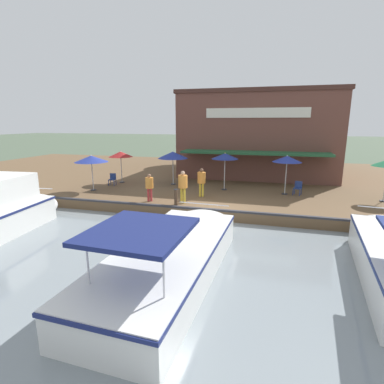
{
  "coord_description": "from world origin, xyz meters",
  "views": [
    {
      "loc": [
        14.44,
        2.83,
        5.03
      ],
      "look_at": [
        -1.0,
        -1.39,
        1.3
      ],
      "focal_mm": 28.0,
      "sensor_mm": 36.0,
      "label": 1
    }
  ],
  "objects_px": {
    "patio_umbrella_back_row": "(173,155)",
    "motorboat_second_along": "(177,250)",
    "waterfront_restaurant": "(259,134)",
    "patio_umbrella_by_entrance": "(287,159)",
    "tree_behind_restaurant": "(307,121)",
    "patio_umbrella_near_quay_edge": "(91,159)",
    "person_at_quay_edge": "(183,183)",
    "patio_umbrella_mid_patio_left": "(121,154)",
    "tree_upstream_bank": "(206,119)",
    "patio_umbrella_far_corner": "(225,156)",
    "cafe_chair_under_first_umbrella": "(298,187)",
    "mooring_post": "(176,198)",
    "person_mid_patio": "(202,179)",
    "cafe_chair_facing_river": "(112,179)",
    "person_near_entrance": "(149,184)"
  },
  "relations": [
    {
      "from": "patio_umbrella_near_quay_edge",
      "to": "tree_behind_restaurant",
      "type": "height_order",
      "value": "tree_behind_restaurant"
    },
    {
      "from": "patio_umbrella_near_quay_edge",
      "to": "mooring_post",
      "type": "height_order",
      "value": "patio_umbrella_near_quay_edge"
    },
    {
      "from": "tree_behind_restaurant",
      "to": "tree_upstream_bank",
      "type": "bearing_deg",
      "value": -85.14
    },
    {
      "from": "person_at_quay_edge",
      "to": "mooring_post",
      "type": "bearing_deg",
      "value": -11.92
    },
    {
      "from": "patio_umbrella_back_row",
      "to": "cafe_chair_facing_river",
      "type": "bearing_deg",
      "value": -70.77
    },
    {
      "from": "person_at_quay_edge",
      "to": "waterfront_restaurant",
      "type": "bearing_deg",
      "value": 164.21
    },
    {
      "from": "waterfront_restaurant",
      "to": "cafe_chair_facing_river",
      "type": "xyz_separation_m",
      "value": [
        8.58,
        -9.72,
        -2.97
      ]
    },
    {
      "from": "patio_umbrella_back_row",
      "to": "person_near_entrance",
      "type": "xyz_separation_m",
      "value": [
        4.92,
        0.26,
        -1.16
      ]
    },
    {
      "from": "patio_umbrella_mid_patio_left",
      "to": "person_near_entrance",
      "type": "distance_m",
      "value": 6.31
    },
    {
      "from": "tree_behind_restaurant",
      "to": "mooring_post",
      "type": "bearing_deg",
      "value": -23.26
    },
    {
      "from": "waterfront_restaurant",
      "to": "person_mid_patio",
      "type": "distance_m",
      "value": 10.81
    },
    {
      "from": "person_at_quay_edge",
      "to": "mooring_post",
      "type": "height_order",
      "value": "person_at_quay_edge"
    },
    {
      "from": "patio_umbrella_near_quay_edge",
      "to": "person_at_quay_edge",
      "type": "distance_m",
      "value": 6.96
    },
    {
      "from": "cafe_chair_under_first_umbrella",
      "to": "mooring_post",
      "type": "xyz_separation_m",
      "value": [
        4.58,
        -6.51,
        0.02
      ]
    },
    {
      "from": "cafe_chair_facing_river",
      "to": "tree_upstream_bank",
      "type": "height_order",
      "value": "tree_upstream_bank"
    },
    {
      "from": "patio_umbrella_far_corner",
      "to": "mooring_post",
      "type": "distance_m",
      "value": 5.4
    },
    {
      "from": "patio_umbrella_by_entrance",
      "to": "patio_umbrella_far_corner",
      "type": "relative_size",
      "value": 0.99
    },
    {
      "from": "patio_umbrella_far_corner",
      "to": "patio_umbrella_back_row",
      "type": "height_order",
      "value": "patio_umbrella_far_corner"
    },
    {
      "from": "patio_umbrella_far_corner",
      "to": "person_mid_patio",
      "type": "relative_size",
      "value": 1.44
    },
    {
      "from": "patio_umbrella_near_quay_edge",
      "to": "tree_behind_restaurant",
      "type": "xyz_separation_m",
      "value": [
        -16.47,
        14.62,
        2.43
      ]
    },
    {
      "from": "patio_umbrella_by_entrance",
      "to": "cafe_chair_under_first_umbrella",
      "type": "height_order",
      "value": "patio_umbrella_by_entrance"
    },
    {
      "from": "motorboat_second_along",
      "to": "tree_upstream_bank",
      "type": "bearing_deg",
      "value": -169.59
    },
    {
      "from": "waterfront_restaurant",
      "to": "tree_upstream_bank",
      "type": "distance_m",
      "value": 7.99
    },
    {
      "from": "waterfront_restaurant",
      "to": "motorboat_second_along",
      "type": "height_order",
      "value": "waterfront_restaurant"
    },
    {
      "from": "patio_umbrella_mid_patio_left",
      "to": "tree_upstream_bank",
      "type": "height_order",
      "value": "tree_upstream_bank"
    },
    {
      "from": "patio_umbrella_mid_patio_left",
      "to": "mooring_post",
      "type": "bearing_deg",
      "value": 49.05
    },
    {
      "from": "patio_umbrella_near_quay_edge",
      "to": "cafe_chair_under_first_umbrella",
      "type": "height_order",
      "value": "patio_umbrella_near_quay_edge"
    },
    {
      "from": "cafe_chair_facing_river",
      "to": "tree_behind_restaurant",
      "type": "height_order",
      "value": "tree_behind_restaurant"
    },
    {
      "from": "waterfront_restaurant",
      "to": "tree_behind_restaurant",
      "type": "bearing_deg",
      "value": 143.16
    },
    {
      "from": "patio_umbrella_by_entrance",
      "to": "patio_umbrella_near_quay_edge",
      "type": "relative_size",
      "value": 1.05
    },
    {
      "from": "patio_umbrella_far_corner",
      "to": "person_near_entrance",
      "type": "bearing_deg",
      "value": -41.69
    },
    {
      "from": "person_at_quay_edge",
      "to": "person_near_entrance",
      "type": "xyz_separation_m",
      "value": [
        0.11,
        -1.96,
        -0.17
      ]
    },
    {
      "from": "waterfront_restaurant",
      "to": "patio_umbrella_by_entrance",
      "type": "distance_m",
      "value": 8.63
    },
    {
      "from": "patio_umbrella_far_corner",
      "to": "patio_umbrella_back_row",
      "type": "relative_size",
      "value": 1.03
    },
    {
      "from": "mooring_post",
      "to": "tree_behind_restaurant",
      "type": "height_order",
      "value": "tree_behind_restaurant"
    },
    {
      "from": "person_at_quay_edge",
      "to": "person_near_entrance",
      "type": "distance_m",
      "value": 1.97
    },
    {
      "from": "waterfront_restaurant",
      "to": "patio_umbrella_far_corner",
      "type": "distance_m",
      "value": 8.23
    },
    {
      "from": "mooring_post",
      "to": "tree_upstream_bank",
      "type": "xyz_separation_m",
      "value": [
        -17.87,
        -2.41,
        4.33
      ]
    },
    {
      "from": "patio_umbrella_mid_patio_left",
      "to": "person_mid_patio",
      "type": "height_order",
      "value": "patio_umbrella_mid_patio_left"
    },
    {
      "from": "cafe_chair_under_first_umbrella",
      "to": "mooring_post",
      "type": "bearing_deg",
      "value": -54.89
    },
    {
      "from": "patio_umbrella_near_quay_edge",
      "to": "person_mid_patio",
      "type": "bearing_deg",
      "value": 91.84
    },
    {
      "from": "patio_umbrella_back_row",
      "to": "motorboat_second_along",
      "type": "xyz_separation_m",
      "value": [
        11.17,
        3.95,
        -2.06
      ]
    },
    {
      "from": "tree_behind_restaurant",
      "to": "cafe_chair_facing_river",
      "type": "bearing_deg",
      "value": -44.25
    },
    {
      "from": "cafe_chair_under_first_umbrella",
      "to": "patio_umbrella_far_corner",
      "type": "bearing_deg",
      "value": -92.23
    },
    {
      "from": "patio_umbrella_back_row",
      "to": "person_mid_patio",
      "type": "height_order",
      "value": "patio_umbrella_back_row"
    },
    {
      "from": "patio_umbrella_far_corner",
      "to": "cafe_chair_under_first_umbrella",
      "type": "bearing_deg",
      "value": 87.77
    },
    {
      "from": "patio_umbrella_by_entrance",
      "to": "tree_behind_restaurant",
      "type": "xyz_separation_m",
      "value": [
        -14.3,
        2.32,
        2.31
      ]
    },
    {
      "from": "person_at_quay_edge",
      "to": "patio_umbrella_far_corner",
      "type": "bearing_deg",
      "value": 157.07
    },
    {
      "from": "cafe_chair_facing_river",
      "to": "tree_behind_restaurant",
      "type": "distance_m",
      "value": 20.81
    },
    {
      "from": "cafe_chair_facing_river",
      "to": "mooring_post",
      "type": "distance_m",
      "value": 7.44
    }
  ]
}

